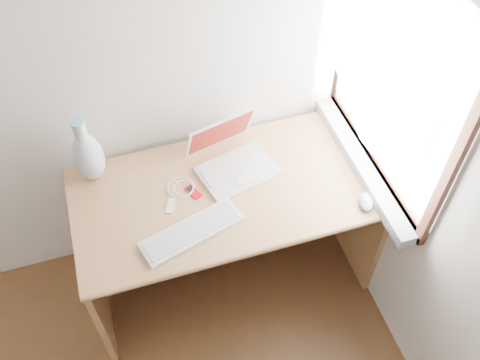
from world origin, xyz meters
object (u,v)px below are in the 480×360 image
object	(u,v)px
laptop	(235,158)
vase	(88,156)
external_keyboard	(192,232)
desk	(222,203)

from	to	relation	value
laptop	vase	size ratio (longest dim) A/B	1.10
laptop	external_keyboard	xyz separation A→B (m)	(-0.30, -0.32, -0.04)
desk	vase	world-z (taller)	vase
desk	vase	xyz separation A→B (m)	(-0.58, 0.17, 0.37)
laptop	desk	bearing A→B (deg)	-166.01
desk	vase	bearing A→B (deg)	163.16
external_keyboard	vase	xyz separation A→B (m)	(-0.36, 0.45, 0.14)
laptop	external_keyboard	world-z (taller)	laptop
laptop	external_keyboard	size ratio (longest dim) A/B	0.84
desk	vase	size ratio (longest dim) A/B	3.93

